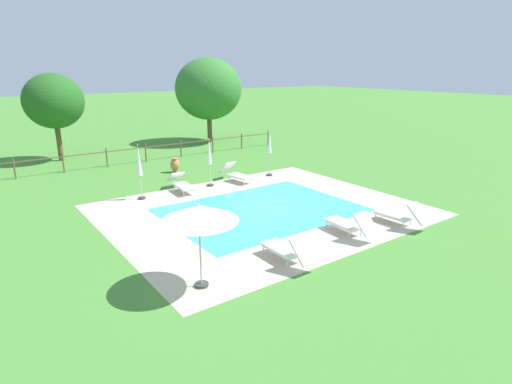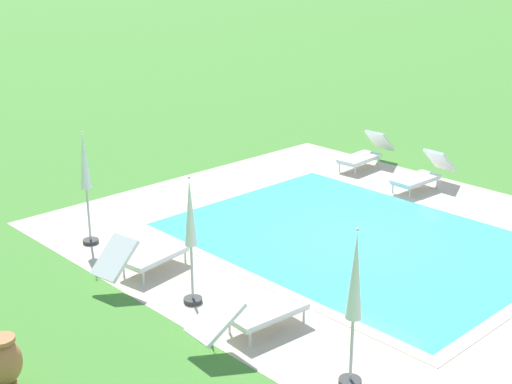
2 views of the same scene
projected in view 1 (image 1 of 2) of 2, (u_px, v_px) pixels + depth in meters
name	position (u px, v px, depth m)	size (l,w,h in m)	color
ground_plane	(261.00, 210.00, 16.36)	(160.00, 160.00, 0.00)	#478433
pool_deck_paving	(261.00, 210.00, 16.36)	(11.57, 9.69, 0.01)	beige
swimming_pool_water	(261.00, 210.00, 16.36)	(7.26, 5.38, 0.01)	#42CCD6
pool_coping_rim	(261.00, 210.00, 16.36)	(7.74, 5.86, 0.01)	beige
sun_lounger_north_near_steps	(236.00, 174.00, 20.37)	(0.90, 2.02, 0.90)	white
sun_lounger_north_mid	(288.00, 249.00, 11.93)	(0.61, 1.95, 0.90)	white
sun_lounger_north_far	(182.00, 183.00, 18.75)	(0.75, 2.07, 0.79)	white
sun_lounger_north_end	(350.00, 224.00, 13.87)	(0.68, 1.97, 0.91)	white
sun_lounger_south_near_corner	(401.00, 215.00, 14.73)	(0.73, 1.97, 0.92)	white
patio_umbrella_open_foreground	(199.00, 214.00, 10.13)	(1.97, 1.97, 2.23)	#383838
patio_umbrella_closed_row_west	(209.00, 157.00, 19.29)	(0.32, 0.32, 2.25)	#383838
patio_umbrella_closed_row_mid_west	(270.00, 147.00, 21.12)	(0.32, 0.32, 2.34)	#383838
patio_umbrella_closed_row_centre	(139.00, 166.00, 17.32)	(0.32, 0.32, 2.34)	#383838
terracotta_urn_near_fence	(175.00, 165.00, 22.11)	(0.48, 0.48, 0.78)	#C67547
perimeter_fence	(146.00, 150.00, 24.56)	(18.27, 0.08, 1.05)	brown
tree_far_west	(208.00, 89.00, 30.18)	(4.79, 4.79, 6.05)	brown
tree_west_mid	(54.00, 101.00, 24.05)	(3.36, 3.36, 5.06)	brown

